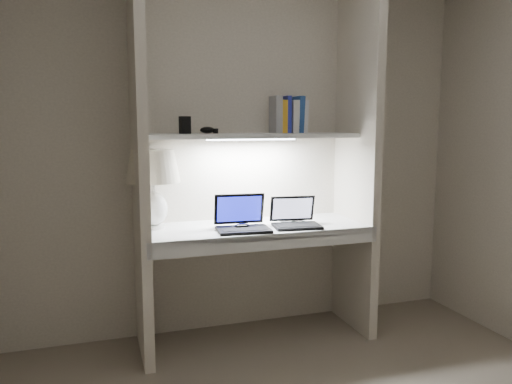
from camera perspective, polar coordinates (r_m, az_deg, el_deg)
name	(u,v)px	position (r m, az deg, el deg)	size (l,w,h in m)	color
back_wall	(244,150)	(3.46, -1.42, 4.86)	(3.20, 0.01, 2.50)	beige
alcove_panel_left	(139,154)	(3.05, -13.19, 4.26)	(0.06, 0.55, 2.50)	beige
alcove_panel_right	(357,150)	(3.49, 11.50, 4.73)	(0.06, 0.55, 2.50)	beige
desk	(256,228)	(3.26, 0.00, -4.19)	(1.40, 0.55, 0.04)	white
desk_apron	(269,242)	(3.03, 1.54, -5.71)	(1.46, 0.03, 0.10)	silver
shelf	(251,136)	(3.28, -0.52, 6.45)	(1.40, 0.36, 0.03)	silver
strip_light	(251,139)	(3.28, -0.52, 6.07)	(0.60, 0.04, 0.01)	white
table_lamp	(153,176)	(3.18, -11.68, 1.85)	(0.34, 0.34, 0.50)	white
laptop_main	(242,222)	(3.13, -1.63, -3.40)	(0.34, 0.30, 0.22)	black
laptop_netbook	(295,220)	(3.24, 4.51, -3.16)	(0.33, 0.29, 0.19)	black
speaker	(285,211)	(3.41, 3.29, -2.20)	(0.09, 0.06, 0.13)	silver
mouse	(242,226)	(3.13, -1.61, -3.96)	(0.11, 0.07, 0.04)	black
cable_coil	(298,222)	(3.36, 4.86, -3.41)	(0.09, 0.09, 0.01)	black
sticky_note	(155,228)	(3.22, -11.49, -4.11)	(0.06, 0.06, 0.00)	gold
book_row	(288,116)	(3.49, 3.67, 8.71)	(0.24, 0.17, 0.25)	silver
shelf_box	(185,125)	(3.20, -8.13, 7.58)	(0.06, 0.05, 0.11)	black
shelf_gadget	(207,130)	(3.23, -5.58, 7.06)	(0.10, 0.07, 0.04)	black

